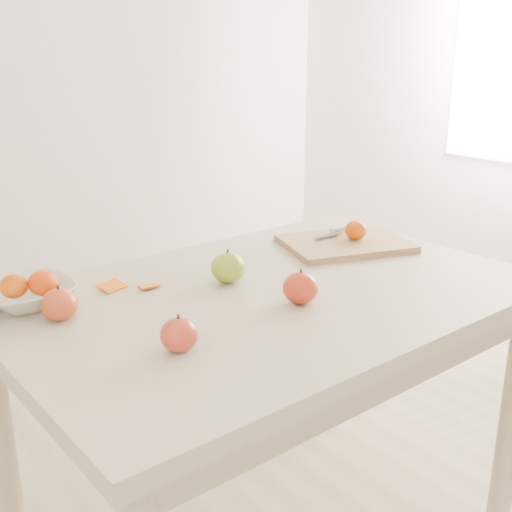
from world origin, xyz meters
TOP-DOWN VIEW (x-y plane):
  - table at (0.00, 0.00)m, footprint 1.20×0.80m
  - cutting_board at (0.38, 0.12)m, footprint 0.40×0.34m
  - board_tangerine at (0.41, 0.11)m, footprint 0.06×0.06m
  - fruit_bowl at (-0.46, 0.26)m, footprint 0.20×0.20m
  - bowl_tangerine_near at (-0.49, 0.27)m, footprint 0.06×0.06m
  - bowl_tangerine_far at (-0.43, 0.25)m, footprint 0.06×0.06m
  - orange_peel_a at (-0.28, 0.24)m, footprint 0.07×0.06m
  - orange_peel_b at (-0.21, 0.19)m, footprint 0.05×0.04m
  - paring_knife at (0.43, 0.19)m, footprint 0.17×0.05m
  - apple_green at (-0.04, 0.10)m, footprint 0.08×0.08m
  - apple_red_c at (0.00, -0.10)m, footprint 0.08×0.08m
  - apple_red_a at (-0.44, 0.14)m, footprint 0.07×0.07m
  - apple_red_d at (-0.33, -0.13)m, footprint 0.07×0.07m

SIDE VIEW (x-z plane):
  - table at x=0.00m, z-range 0.28..1.03m
  - orange_peel_a at x=-0.28m, z-range 0.75..0.76m
  - orange_peel_b at x=-0.21m, z-range 0.75..0.76m
  - cutting_board at x=0.38m, z-range 0.75..0.77m
  - fruit_bowl at x=-0.46m, z-range 0.75..0.80m
  - paring_knife at x=0.43m, z-range 0.77..0.78m
  - apple_red_d at x=-0.33m, z-range 0.75..0.81m
  - apple_red_a at x=-0.44m, z-range 0.75..0.82m
  - apple_red_c at x=0.00m, z-range 0.75..0.82m
  - apple_green at x=-0.04m, z-range 0.75..0.82m
  - board_tangerine at x=0.41m, z-range 0.77..0.82m
  - bowl_tangerine_near at x=-0.49m, z-range 0.77..0.82m
  - bowl_tangerine_far at x=-0.43m, z-range 0.77..0.83m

